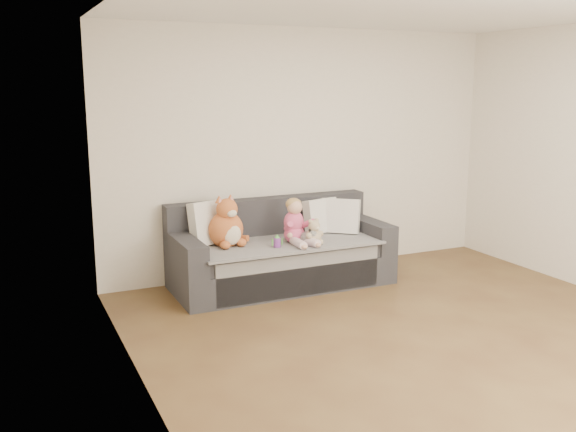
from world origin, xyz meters
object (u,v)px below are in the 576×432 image
at_px(toddler, 296,224).
at_px(plush_cat, 227,226).
at_px(sippy_cup, 277,241).
at_px(sofa, 280,255).
at_px(teddy_bear, 314,234).

distance_m(toddler, plush_cat, 0.68).
bearing_deg(plush_cat, toddler, -26.70).
distance_m(toddler, sippy_cup, 0.29).
xyz_separation_m(sofa, sippy_cup, (-0.16, -0.28, 0.23)).
height_order(sofa, teddy_bear, sofa).
bearing_deg(sofa, sippy_cup, -119.05).
height_order(plush_cat, sippy_cup, plush_cat).
bearing_deg(sofa, toddler, -66.45).
height_order(sofa, toddler, toddler).
relative_size(sofa, plush_cat, 4.20).
bearing_deg(sippy_cup, sofa, 60.95).
xyz_separation_m(toddler, sippy_cup, (-0.24, -0.09, -0.12)).
bearing_deg(teddy_bear, sofa, 108.84).
height_order(toddler, plush_cat, plush_cat).
distance_m(plush_cat, teddy_bear, 0.85).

